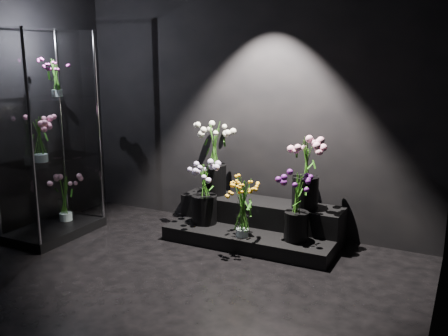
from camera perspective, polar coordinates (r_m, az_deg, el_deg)
The scene contains 13 objects.
floor at distance 3.99m, azimuth -9.44°, elevation -15.05°, with size 4.00×4.00×0.00m, color black.
wall_back at distance 5.29m, azimuth 2.91°, elevation 7.93°, with size 4.00×4.00×0.00m, color black.
wall_right at distance 2.86m, azimuth 23.86°, elevation 2.54°, with size 4.00×4.00×0.00m, color black.
display_riser at distance 5.15m, azimuth 3.76°, elevation -6.42°, with size 1.70×0.76×0.38m.
display_case at distance 5.34m, azimuth -19.47°, elevation 3.44°, with size 0.57×0.95×2.09m.
bouquet_orange_bells at distance 4.76m, azimuth 2.13°, elevation -4.52°, with size 0.30×0.30×0.57m.
bouquet_lilac at distance 5.12m, azimuth -2.28°, elevation -2.52°, with size 0.39×0.39×0.62m.
bouquet_purple at distance 4.69m, azimuth 8.33°, elevation -4.09°, with size 0.40×0.40×0.64m.
bouquet_cream_roses at distance 5.30m, azimuth -1.06°, elevation 1.72°, with size 0.46×0.46×0.78m.
bouquet_pink_roses at distance 4.88m, azimuth 9.35°, elevation -0.11°, with size 0.43×0.43×0.70m.
bouquet_case_pink at distance 5.20m, azimuth -20.34°, elevation 3.19°, with size 0.33×0.33×0.45m.
bouquet_case_magenta at distance 5.38m, azimuth -18.66°, elevation 9.82°, with size 0.27×0.27×0.37m.
bouquet_case_base_pink at distance 5.63m, azimuth -17.78°, elevation -3.17°, with size 0.36×0.36×0.50m.
Camera 1 is at (2.12, -2.82, 1.86)m, focal length 40.00 mm.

